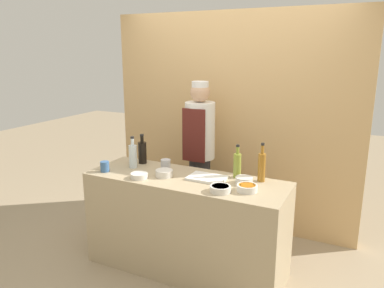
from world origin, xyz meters
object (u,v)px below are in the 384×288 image
at_px(cutting_board, 207,178).
at_px(sauce_bowl_yellow, 164,173).
at_px(sauce_bowl_purple, 244,180).
at_px(sauce_bowl_white, 139,175).
at_px(cup_blue, 105,167).
at_px(cup_steel, 166,165).
at_px(bottle_clear, 133,156).
at_px(chef_center, 200,152).
at_px(sauce_bowl_red, 220,188).
at_px(bottle_oil, 237,165).
at_px(sauce_bowl_orange, 247,188).
at_px(bottle_soy, 142,152).
at_px(bottle_amber, 262,166).

bearing_deg(cutting_board, sauce_bowl_yellow, -164.23).
bearing_deg(sauce_bowl_purple, sauce_bowl_white, -162.09).
distance_m(cutting_board, cup_blue, 0.96).
bearing_deg(cup_steel, bottle_clear, -166.93).
height_order(sauce_bowl_yellow, chef_center, chef_center).
bearing_deg(cutting_board, cup_blue, -166.02).
bearing_deg(sauce_bowl_red, sauce_bowl_purple, 68.42).
relative_size(sauce_bowl_red, cutting_board, 0.52).
bearing_deg(cutting_board, bottle_oil, 35.90).
bearing_deg(cup_blue, sauce_bowl_white, -1.96).
distance_m(sauce_bowl_orange, cutting_board, 0.43).
distance_m(sauce_bowl_yellow, bottle_clear, 0.42).
bearing_deg(sauce_bowl_purple, cup_blue, -168.00).
bearing_deg(bottle_clear, bottle_soy, 90.07).
xyz_separation_m(sauce_bowl_red, cup_steel, (-0.67, 0.29, 0.02)).
bearing_deg(sauce_bowl_yellow, sauce_bowl_orange, -1.46).
distance_m(sauce_bowl_purple, cup_blue, 1.29).
xyz_separation_m(sauce_bowl_red, sauce_bowl_white, (-0.76, -0.01, -0.00)).
relative_size(cutting_board, bottle_soy, 1.10).
bearing_deg(sauce_bowl_white, bottle_amber, 22.21).
bearing_deg(sauce_bowl_yellow, chef_center, 91.26).
distance_m(sauce_bowl_yellow, chef_center, 0.78).
bearing_deg(cup_steel, cutting_board, -7.53).
bearing_deg(sauce_bowl_purple, sauce_bowl_orange, -63.44).
bearing_deg(chef_center, bottle_soy, -125.88).
height_order(sauce_bowl_white, bottle_soy, bottle_soy).
bearing_deg(bottle_clear, bottle_amber, 7.95).
bearing_deg(sauce_bowl_red, cup_blue, 179.97).
xyz_separation_m(bottle_soy, cup_blue, (-0.16, -0.38, -0.07)).
relative_size(sauce_bowl_white, bottle_soy, 0.51).
xyz_separation_m(sauce_bowl_yellow, cup_steel, (-0.08, 0.17, 0.02)).
distance_m(sauce_bowl_purple, chef_center, 0.96).
xyz_separation_m(bottle_clear, cup_blue, (-0.16, -0.22, -0.07)).
xyz_separation_m(bottle_soy, chef_center, (0.38, 0.53, -0.09)).
height_order(sauce_bowl_purple, cutting_board, sauce_bowl_purple).
distance_m(sauce_bowl_purple, cup_steel, 0.78).
bearing_deg(bottle_oil, sauce_bowl_purple, -49.08).
bearing_deg(sauce_bowl_purple, bottle_oil, 130.92).
height_order(bottle_soy, chef_center, chef_center).
distance_m(sauce_bowl_white, bottle_clear, 0.34).
distance_m(bottle_soy, cup_steel, 0.33).
bearing_deg(sauce_bowl_orange, sauce_bowl_yellow, 178.54).
relative_size(sauce_bowl_purple, bottle_clear, 0.48).
relative_size(bottle_clear, bottle_amber, 0.90).
relative_size(sauce_bowl_red, sauce_bowl_yellow, 1.09).
xyz_separation_m(sauce_bowl_white, chef_center, (0.16, 0.92, 0.00)).
bearing_deg(sauce_bowl_red, bottle_oil, 90.09).
xyz_separation_m(sauce_bowl_purple, bottle_amber, (0.11, 0.12, 0.10)).
xyz_separation_m(sauce_bowl_red, bottle_oil, (-0.00, 0.39, 0.09)).
bearing_deg(bottle_clear, sauce_bowl_orange, -5.42).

